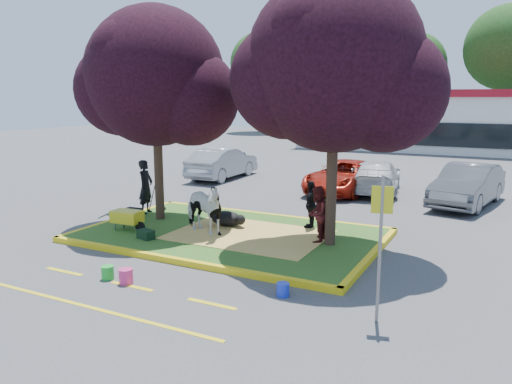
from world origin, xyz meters
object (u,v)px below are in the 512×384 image
at_px(calf, 226,218).
at_px(car_black, 221,162).
at_px(handler, 146,187).
at_px(bucket_pink, 126,276).
at_px(cow, 202,208).
at_px(bucket_blue, 283,290).
at_px(car_silver, 223,163).
at_px(sign_post, 381,232).
at_px(bucket_green, 108,273).
at_px(wheelbarrow, 127,217).

xyz_separation_m(calf, car_black, (-5.49, 8.78, 0.34)).
distance_m(handler, bucket_pink, 6.11).
height_order(bucket_pink, car_black, car_black).
xyz_separation_m(cow, bucket_blue, (3.74, -2.75, -0.75)).
relative_size(car_black, car_silver, 0.91).
relative_size(handler, sign_post, 0.67).
relative_size(cow, bucket_green, 5.88).
distance_m(calf, bucket_blue, 5.19).
xyz_separation_m(sign_post, car_black, (-11.00, 12.84, -0.94)).
height_order(bucket_green, bucket_blue, bucket_green).
relative_size(handler, car_black, 0.42).
height_order(cow, bucket_pink, cow).
height_order(wheelbarrow, bucket_green, wheelbarrow).
relative_size(sign_post, bucket_blue, 9.58).
distance_m(wheelbarrow, sign_post, 8.21).
height_order(cow, car_black, cow).
distance_m(cow, bucket_blue, 4.70).
height_order(cow, bucket_blue, cow).
xyz_separation_m(cow, wheelbarrow, (-2.10, -0.71, -0.34)).
bearing_deg(car_silver, handler, 102.22).
xyz_separation_m(sign_post, bucket_blue, (-1.97, 0.27, -1.51)).
bearing_deg(handler, bucket_blue, -132.44).
bearing_deg(handler, wheelbarrow, -166.53).
bearing_deg(bucket_blue, bucket_green, -166.97).
distance_m(cow, car_black, 11.16).
xyz_separation_m(calf, sign_post, (5.51, -4.06, 1.28)).
distance_m(sign_post, bucket_green, 6.03).
height_order(calf, sign_post, sign_post).
bearing_deg(bucket_blue, handler, 149.21).
xyz_separation_m(calf, car_silver, (-5.08, 8.29, 0.38)).
distance_m(bucket_green, bucket_blue, 3.95).
bearing_deg(car_black, cow, -69.63).
bearing_deg(bucket_blue, wheelbarrow, 160.74).
height_order(cow, handler, handler).
xyz_separation_m(cow, calf, (0.19, 1.03, -0.52)).
relative_size(wheelbarrow, bucket_blue, 5.60).
height_order(bucket_green, car_silver, car_silver).
bearing_deg(bucket_blue, calf, 133.13).
distance_m(handler, wheelbarrow, 2.26).
distance_m(calf, sign_post, 6.96).
relative_size(handler, bucket_pink, 5.42).
distance_m(wheelbarrow, bucket_green, 3.56).
distance_m(calf, wheelbarrow, 2.89).
height_order(cow, bucket_green, cow).
xyz_separation_m(handler, car_black, (-2.26, 8.53, -0.32)).
distance_m(handler, sign_post, 9.76).
bearing_deg(car_black, car_silver, -58.51).
bearing_deg(bucket_pink, handler, 125.08).
distance_m(handler, car_black, 8.84).
height_order(calf, bucket_green, calf).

